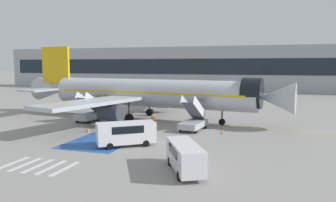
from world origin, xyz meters
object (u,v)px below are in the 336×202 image
(ground_crew_1, at_px, (153,121))
(traffic_cone_0, at_px, (223,132))
(traffic_cone_1, at_px, (88,130))
(service_van_0, at_px, (185,155))
(ground_crew_0, at_px, (118,114))
(boarding_stairs_aft, at_px, (91,114))
(service_van_1, at_px, (126,132))
(airliner, at_px, (145,93))
(boarding_stairs_forward, at_px, (193,121))
(terminal_building, at_px, (201,69))
(fuel_tanker, at_px, (147,94))
(baggage_cart, at_px, (132,127))

(ground_crew_1, height_order, traffic_cone_0, ground_crew_1)
(traffic_cone_1, bearing_deg, service_van_0, -36.06)
(service_van_0, distance_m, ground_crew_0, 22.61)
(boarding_stairs_aft, bearing_deg, service_van_1, -40.08)
(airliner, distance_m, traffic_cone_1, 11.47)
(boarding_stairs_forward, height_order, traffic_cone_0, boarding_stairs_forward)
(terminal_building, bearing_deg, ground_crew_1, -83.31)
(service_van_1, distance_m, traffic_cone_0, 11.75)
(fuel_tanker, height_order, baggage_cart, fuel_tanker)
(ground_crew_1, height_order, traffic_cone_1, ground_crew_1)
(boarding_stairs_aft, bearing_deg, boarding_stairs_forward, -0.00)
(boarding_stairs_aft, relative_size, service_van_1, 0.97)
(boarding_stairs_aft, distance_m, traffic_cone_0, 18.89)
(service_van_1, height_order, terminal_building, terminal_building)
(boarding_stairs_aft, height_order, fuel_tanker, boarding_stairs_aft)
(airliner, relative_size, ground_crew_1, 21.58)
(service_van_1, distance_m, traffic_cone_1, 8.48)
(fuel_tanker, xyz_separation_m, terminal_building, (3.86, 36.98, 4.96))
(boarding_stairs_aft, distance_m, baggage_cart, 8.49)
(traffic_cone_0, distance_m, traffic_cone_1, 15.51)
(fuel_tanker, relative_size, baggage_cart, 3.77)
(boarding_stairs_aft, relative_size, baggage_cart, 1.87)
(service_van_0, bearing_deg, baggage_cart, 99.06)
(airliner, relative_size, boarding_stairs_forward, 7.45)
(baggage_cart, height_order, terminal_building, terminal_building)
(service_van_0, xyz_separation_m, traffic_cone_1, (-14.28, 10.40, -0.98))
(fuel_tanker, bearing_deg, boarding_stairs_aft, 172.79)
(ground_crew_1, bearing_deg, terminal_building, -140.39)
(ground_crew_0, bearing_deg, airliner, 176.49)
(traffic_cone_1, bearing_deg, boarding_stairs_aft, 117.86)
(airliner, bearing_deg, baggage_cart, 15.13)
(ground_crew_1, distance_m, traffic_cone_0, 8.37)
(service_van_1, height_order, traffic_cone_1, service_van_1)
(airliner, relative_size, traffic_cone_1, 74.77)
(service_van_1, bearing_deg, traffic_cone_0, 100.08)
(boarding_stairs_forward, bearing_deg, traffic_cone_0, -9.46)
(airliner, height_order, service_van_0, airliner)
(service_van_0, height_order, traffic_cone_0, service_van_0)
(baggage_cart, relative_size, traffic_cone_1, 5.36)
(ground_crew_1, height_order, terminal_building, terminal_building)
(boarding_stairs_aft, height_order, terminal_building, terminal_building)
(boarding_stairs_aft, relative_size, traffic_cone_0, 11.60)
(traffic_cone_0, bearing_deg, ground_crew_0, 166.45)
(airliner, height_order, traffic_cone_0, airliner)
(service_van_0, xyz_separation_m, service_van_1, (-7.29, 5.72, 0.12))
(service_van_0, bearing_deg, boarding_stairs_aft, 108.37)
(airliner, distance_m, ground_crew_1, 8.29)
(boarding_stairs_aft, bearing_deg, fuel_tanker, 99.91)
(baggage_cart, bearing_deg, service_van_1, 35.23)
(boarding_stairs_aft, relative_size, ground_crew_1, 2.89)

